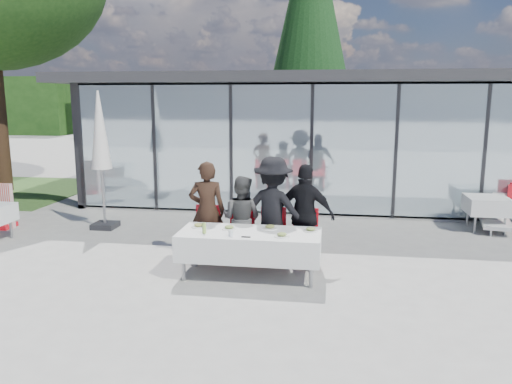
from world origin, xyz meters
TOP-DOWN VIEW (x-y plane):
  - ground at (0.00, 0.00)m, footprint 90.00×90.00m
  - pavilion at (2.00, 8.16)m, footprint 14.80×8.80m
  - treeline at (-2.00, 28.00)m, footprint 62.50×2.00m
  - dining_table at (0.25, -0.26)m, footprint 2.26×0.96m
  - diner_a at (-0.64, 0.52)m, footprint 0.74×0.74m
  - diner_chair_a at (-0.64, 0.49)m, footprint 0.44×0.44m
  - diner_b at (-0.02, 0.52)m, footprint 0.92×0.92m
  - diner_chair_b at (-0.02, 0.49)m, footprint 0.44×0.44m
  - diner_c at (0.54, 0.52)m, footprint 1.42×1.42m
  - diner_chair_c at (0.54, 0.49)m, footprint 0.44×0.44m
  - diner_d at (1.10, 0.52)m, footprint 1.28×1.28m
  - diner_chair_d at (1.10, 0.49)m, footprint 0.44×0.44m
  - plate_a at (-0.62, -0.11)m, footprint 0.24×0.24m
  - plate_b at (-0.10, -0.17)m, footprint 0.24×0.24m
  - plate_c at (0.55, -0.03)m, footprint 0.24×0.24m
  - plate_d at (1.21, -0.09)m, footprint 0.24×0.24m
  - plate_extra at (0.79, -0.47)m, footprint 0.24×0.24m
  - juice_bottle at (-0.44, -0.46)m, footprint 0.06×0.06m
  - drinking_glasses at (0.01, -0.56)m, footprint 0.07×0.07m
  - folded_eyeglasses at (0.25, -0.59)m, footprint 0.14×0.03m
  - spare_table_right at (4.87, 3.36)m, footprint 0.86×0.86m
  - market_umbrella at (-3.42, 2.25)m, footprint 0.50×0.50m
  - lounger at (5.12, 3.56)m, footprint 0.83×1.42m
  - conifer_tree at (0.50, 13.00)m, footprint 4.00×4.00m
  - grass_patch at (-8.50, 6.00)m, footprint 5.00×5.00m

SIDE VIEW (x-z plane):
  - ground at x=0.00m, z-range 0.00..0.00m
  - grass_patch at x=-8.50m, z-range 0.00..0.02m
  - lounger at x=5.12m, z-range -0.10..0.62m
  - diner_chair_a at x=-0.64m, z-range 0.05..1.03m
  - diner_chair_b at x=-0.02m, z-range 0.05..1.03m
  - diner_chair_c at x=0.54m, z-range 0.05..1.03m
  - diner_chair_d at x=1.10m, z-range 0.05..1.03m
  - dining_table at x=0.25m, z-range 0.16..0.91m
  - spare_table_right at x=4.87m, z-range 0.18..0.92m
  - folded_eyeglasses at x=0.25m, z-range 0.75..0.76m
  - diner_b at x=-0.02m, z-range 0.00..1.53m
  - plate_a at x=-0.62m, z-range 0.74..0.81m
  - plate_b at x=-0.10m, z-range 0.74..0.81m
  - plate_c at x=0.55m, z-range 0.74..0.81m
  - plate_d at x=1.21m, z-range 0.74..0.81m
  - plate_extra at x=0.79m, z-range 0.74..0.81m
  - drinking_glasses at x=0.01m, z-range 0.75..0.85m
  - juice_bottle at x=-0.44m, z-range 0.75..0.92m
  - diner_d at x=1.10m, z-range 0.00..1.75m
  - diner_a at x=-0.64m, z-range 0.00..1.77m
  - diner_c at x=0.54m, z-range 0.00..1.87m
  - market_umbrella at x=-3.42m, z-range 0.47..3.47m
  - pavilion at x=2.00m, z-range 0.43..3.87m
  - treeline at x=-2.00m, z-range 0.00..4.40m
  - conifer_tree at x=0.50m, z-range 0.74..11.24m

